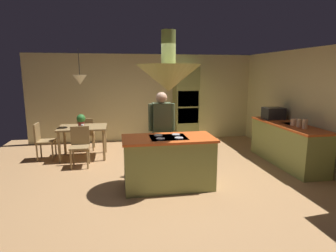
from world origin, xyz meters
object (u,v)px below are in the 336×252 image
Objects in this scene: kitchen_island at (168,162)px; microwave_on_counter at (273,113)px; canister_tea at (294,122)px; cup_on_table at (83,126)px; person_at_island at (162,128)px; canister_flour at (305,124)px; oven_tower at (186,105)px; dining_table at (83,131)px; chair_by_back_wall at (86,132)px; canister_sugar at (299,123)px; chair_at_corner at (42,139)px; potted_plant_on_table at (81,120)px; chair_facing_island at (80,144)px.

microwave_on_counter is at bearing 26.97° from kitchen_island.
cup_on_table is at bearing 164.22° from canister_tea.
canister_flour is (2.85, -0.41, 0.06)m from person_at_island.
oven_tower is 15.03× the size of canister_tea.
dining_table is 1.27× the size of chair_by_back_wall.
dining_table is at bearing -157.79° from oven_tower.
microwave_on_counter is (0.00, 1.00, 0.06)m from canister_sugar.
canister_sugar reaches higher than cup_on_table.
potted_plant_on_table reaches higher than chair_at_corner.
kitchen_island is 8.14× the size of canister_flour.
chair_at_corner is at bearing 146.22° from chair_facing_island.
kitchen_island is 2.75m from potted_plant_on_table.
microwave_on_counter reaches higher than canister_sugar.
chair_at_corner is (-0.93, 0.62, 0.00)m from chair_facing_island.
kitchen_island is 0.83m from person_at_island.
chair_by_back_wall and chair_at_corner have the same top height.
canister_flour is at bearing 5.28° from kitchen_island.
chair_facing_island is at bearing 179.61° from microwave_on_counter.
oven_tower is 3.36m from chair_facing_island.
oven_tower is at bearing 121.85° from canister_sugar.
canister_flour is at bearing -90.00° from canister_sugar.
person_at_island is 2.22m from potted_plant_on_table.
person_at_island is at bearing -39.58° from potted_plant_on_table.
kitchen_island reaches higher than chair_facing_island.
potted_plant_on_table is at bearing 92.40° from chair_facing_island.
oven_tower is (1.10, 3.24, 0.62)m from kitchen_island.
chair_facing_island is at bearing -90.00° from dining_table.
chair_at_corner is (-0.93, -0.00, -0.15)m from dining_table.
dining_table is 0.64m from chair_facing_island.
potted_plant_on_table is at bearing 160.14° from canister_sugar.
potted_plant_on_table reaches higher than chair_facing_island.
oven_tower reaches higher than canister_sugar.
potted_plant_on_table is 1.81× the size of canister_sugar.
chair_at_corner is (-3.73, -1.14, -0.58)m from oven_tower.
canister_tea is at bearing -56.42° from oven_tower.
potted_plant_on_table is at bearing -157.82° from oven_tower.
person_at_island is (1.69, -1.42, 0.30)m from dining_table.
potted_plant_on_table is 3.33× the size of cup_on_table.
cup_on_table is (0.96, -0.20, 0.30)m from chair_at_corner.
dining_table is 2.23m from person_at_island.
chair_at_corner is 5.54m from microwave_on_counter.
canister_tea reaches higher than dining_table.
oven_tower is at bearing -72.97° from chair_at_corner.
canister_sugar is 0.18m from canister_tea.
oven_tower is at bearing 32.26° from chair_facing_island.
canister_sugar is (5.47, -1.66, 0.50)m from chair_at_corner.
chair_by_back_wall is (0.00, 1.25, 0.00)m from chair_facing_island.
potted_plant_on_table is at bearing 162.17° from canister_tea.
canister_flour reaches higher than cup_on_table.
dining_table is at bearing 159.94° from canister_sugar.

